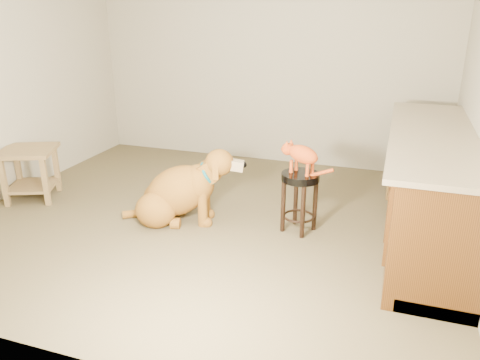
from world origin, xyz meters
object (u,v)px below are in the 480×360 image
(wood_stool, at_px, (416,166))
(tabby_kitten, at_px, (300,155))
(side_table, at_px, (30,166))
(golden_retriever, at_px, (179,193))
(padded_stool, at_px, (300,190))

(wood_stool, xyz_separation_m, tabby_kitten, (-0.99, -0.90, 0.29))
(tabby_kitten, bearing_deg, side_table, -156.54)
(golden_retriever, bearing_deg, padded_stool, -6.88)
(golden_retriever, bearing_deg, tabby_kitten, -6.55)
(padded_stool, bearing_deg, side_table, -176.94)
(wood_stool, xyz_separation_m, golden_retriever, (-2.09, -1.06, -0.15))
(padded_stool, height_order, side_table, padded_stool)
(wood_stool, xyz_separation_m, side_table, (-3.80, -1.06, -0.07))
(wood_stool, distance_m, tabby_kitten, 1.37)
(padded_stool, distance_m, wood_stool, 1.33)
(side_table, bearing_deg, wood_stool, 15.52)
(wood_stool, height_order, tabby_kitten, tabby_kitten)
(padded_stool, distance_m, tabby_kitten, 0.33)
(side_table, height_order, tabby_kitten, tabby_kitten)
(side_table, height_order, golden_retriever, golden_retriever)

